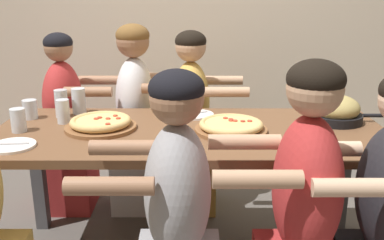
{
  "coord_description": "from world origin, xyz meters",
  "views": [
    {
      "loc": [
        0.01,
        -2.01,
        1.4
      ],
      "look_at": [
        0.0,
        0.0,
        0.79
      ],
      "focal_mm": 40.0,
      "sensor_mm": 36.0,
      "label": 1
    }
  ],
  "objects": [
    {
      "name": "dining_table",
      "position": [
        0.0,
        0.0,
        0.66
      ],
      "size": [
        1.94,
        0.8,
        0.74
      ],
      "color": "brown",
      "rests_on": "ground"
    },
    {
      "name": "pizza_board_main",
      "position": [
        -0.44,
        0.01,
        0.77
      ],
      "size": [
        0.35,
        0.35,
        0.06
      ],
      "color": "brown",
      "rests_on": "dining_table"
    },
    {
      "name": "pizza_board_second",
      "position": [
        0.2,
        -0.03,
        0.77
      ],
      "size": [
        0.35,
        0.35,
        0.05
      ],
      "color": "brown",
      "rests_on": "dining_table"
    },
    {
      "name": "skillet_bowl",
      "position": [
        0.76,
        0.14,
        0.8
      ],
      "size": [
        0.4,
        0.28,
        0.14
      ],
      "color": "black",
      "rests_on": "dining_table"
    },
    {
      "name": "empty_plate_a",
      "position": [
        -0.78,
        -0.25,
        0.75
      ],
      "size": [
        0.2,
        0.2,
        0.02
      ],
      "color": "white",
      "rests_on": "dining_table"
    },
    {
      "name": "empty_plate_b",
      "position": [
        0.55,
        -0.21,
        0.75
      ],
      "size": [
        0.2,
        0.2,
        0.02
      ],
      "color": "white",
      "rests_on": "dining_table"
    },
    {
      "name": "empty_plate_c",
      "position": [
        0.03,
        0.25,
        0.75
      ],
      "size": [
        0.19,
        0.19,
        0.02
      ],
      "color": "white",
      "rests_on": "dining_table"
    },
    {
      "name": "drinking_glass_a",
      "position": [
        -0.66,
        0.11,
        0.8
      ],
      "size": [
        0.07,
        0.07,
        0.12
      ],
      "color": "silver",
      "rests_on": "dining_table"
    },
    {
      "name": "drinking_glass_b",
      "position": [
        -0.62,
        0.3,
        0.81
      ],
      "size": [
        0.08,
        0.08,
        0.14
      ],
      "color": "silver",
      "rests_on": "dining_table"
    },
    {
      "name": "drinking_glass_c",
      "position": [
        -0.86,
        0.19,
        0.79
      ],
      "size": [
        0.08,
        0.08,
        0.1
      ],
      "color": "silver",
      "rests_on": "dining_table"
    },
    {
      "name": "drinking_glass_d",
      "position": [
        -0.83,
        -0.03,
        0.8
      ],
      "size": [
        0.07,
        0.07,
        0.12
      ],
      "color": "silver",
      "rests_on": "dining_table"
    },
    {
      "name": "drinking_glass_e",
      "position": [
        -0.7,
        0.23,
        0.81
      ],
      "size": [
        0.07,
        0.07,
        0.15
      ],
      "color": "silver",
      "rests_on": "dining_table"
    },
    {
      "name": "diner_far_midleft",
      "position": [
        -0.35,
        0.62,
        0.56
      ],
      "size": [
        0.51,
        0.4,
        1.21
      ],
      "rotation": [
        0.0,
        0.0,
        -1.57
      ],
      "color": "silver",
      "rests_on": "ground"
    },
    {
      "name": "diner_near_center",
      "position": [
        -0.05,
        -0.62,
        0.53
      ],
      "size": [
        0.51,
        0.4,
        1.16
      ],
      "rotation": [
        0.0,
        0.0,
        1.57
      ],
      "color": "#99999E",
      "rests_on": "ground"
    },
    {
      "name": "diner_far_center",
      "position": [
        0.0,
        0.62,
        0.54
      ],
      "size": [
        0.51,
        0.4,
        1.17
      ],
      "rotation": [
        0.0,
        0.0,
        -1.57
      ],
      "color": "gold",
      "rests_on": "ground"
    },
    {
      "name": "diner_near_midright",
      "position": [
        0.41,
        -0.62,
        0.55
      ],
      "size": [
        0.51,
        0.4,
        1.19
      ],
      "rotation": [
        0.0,
        0.0,
        1.57
      ],
      "color": "#B22D2D",
      "rests_on": "ground"
    },
    {
      "name": "diner_far_left",
      "position": [
        -0.81,
        0.62,
        0.52
      ],
      "size": [
        0.51,
        0.4,
        1.16
      ],
      "rotation": [
        0.0,
        0.0,
        -1.57
      ],
      "color": "#B22D2D",
      "rests_on": "ground"
    }
  ]
}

